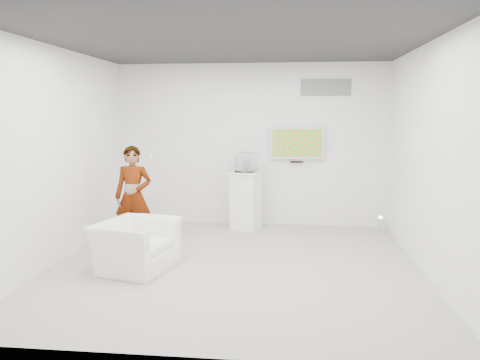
{
  "coord_description": "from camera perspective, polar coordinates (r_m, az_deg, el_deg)",
  "views": [
    {
      "loc": [
        0.73,
        -6.2,
        2.08
      ],
      "look_at": [
        -0.0,
        0.6,
        1.11
      ],
      "focal_mm": 35.0,
      "sensor_mm": 36.0,
      "label": 1
    }
  ],
  "objects": [
    {
      "name": "logo_decal",
      "position": [
        8.72,
        10.42,
        11.04
      ],
      "size": [
        0.9,
        0.02,
        0.3
      ],
      "primitive_type": "cube",
      "color": "slate",
      "rests_on": "room"
    },
    {
      "name": "armchair",
      "position": [
        6.48,
        -12.67,
        -7.78
      ],
      "size": [
        1.11,
        1.2,
        0.66
      ],
      "primitive_type": "imported",
      "rotation": [
        0.0,
        0.0,
        1.33
      ],
      "color": "white",
      "rests_on": "room"
    },
    {
      "name": "console",
      "position": [
        8.4,
        0.74,
        1.75
      ],
      "size": [
        0.13,
        0.15,
        0.21
      ],
      "primitive_type": "cube",
      "rotation": [
        0.0,
        0.0,
        -0.66
      ],
      "color": "white",
      "rests_on": "pedestal"
    },
    {
      "name": "wii_remote",
      "position": [
        7.48,
        -10.86,
        2.98
      ],
      "size": [
        0.1,
        0.14,
        0.04
      ],
      "primitive_type": "cube",
      "rotation": [
        0.0,
        0.0,
        0.45
      ],
      "color": "white",
      "rests_on": "person"
    },
    {
      "name": "floor_uplight",
      "position": [
        8.66,
        16.74,
        -5.2
      ],
      "size": [
        0.23,
        0.23,
        0.28
      ],
      "primitive_type": "cylinder",
      "rotation": [
        0.0,
        0.0,
        0.35
      ],
      "color": "silver",
      "rests_on": "room"
    },
    {
      "name": "person",
      "position": [
        7.49,
        -12.87,
        -1.99
      ],
      "size": [
        0.6,
        0.4,
        1.59
      ],
      "primitive_type": "imported",
      "rotation": [
        0.0,
        0.0,
        0.04
      ],
      "color": "white",
      "rests_on": "room"
    },
    {
      "name": "room",
      "position": [
        6.27,
        -0.56,
        2.79
      ],
      "size": [
        5.01,
        5.01,
        3.0
      ],
      "color": "#B5B0A6",
      "rests_on": "ground"
    },
    {
      "name": "pedestal",
      "position": [
        8.49,
        0.73,
        -2.48
      ],
      "size": [
        0.64,
        0.64,
        1.05
      ],
      "primitive_type": "cube",
      "rotation": [
        0.0,
        0.0,
        -0.31
      ],
      "color": "white",
      "rests_on": "room"
    },
    {
      "name": "vitrine",
      "position": [
        8.39,
        0.74,
        2.18
      ],
      "size": [
        0.37,
        0.37,
        0.34
      ],
      "primitive_type": "cube",
      "rotation": [
        0.0,
        0.0,
        -0.1
      ],
      "color": "white",
      "rests_on": "pedestal"
    },
    {
      "name": "tv",
      "position": [
        8.66,
        6.97,
        4.52
      ],
      "size": [
        1.0,
        0.08,
        0.6
      ],
      "primitive_type": "cube",
      "color": "silver",
      "rests_on": "room"
    }
  ]
}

